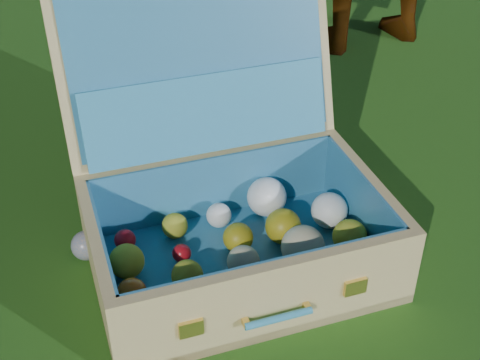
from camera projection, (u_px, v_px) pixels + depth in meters
name	position (u px, v px, depth m)	size (l,w,h in m)	color
ground	(292.00, 217.00, 1.69)	(60.00, 60.00, 0.00)	#215114
stray_ball	(86.00, 245.00, 1.55)	(0.07, 0.07, 0.07)	teal
suitcase	(229.00, 186.00, 1.51)	(0.81, 0.78, 0.60)	#D6B873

